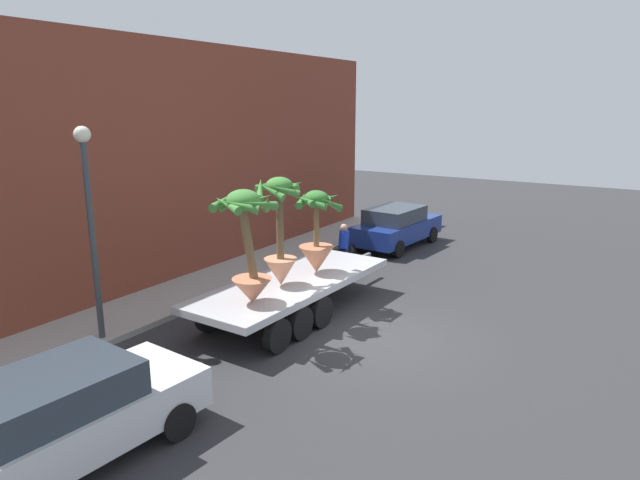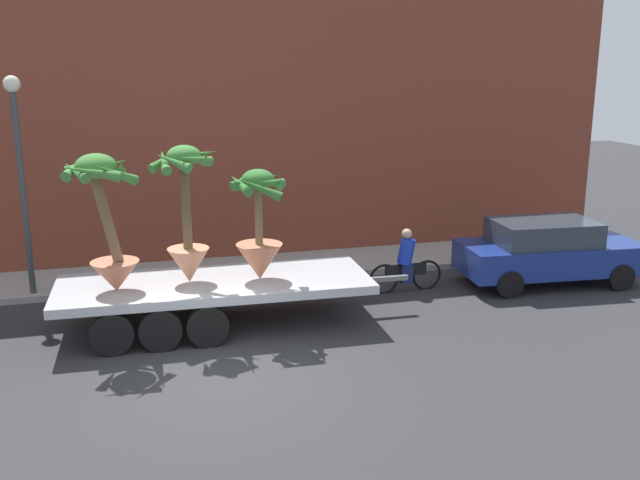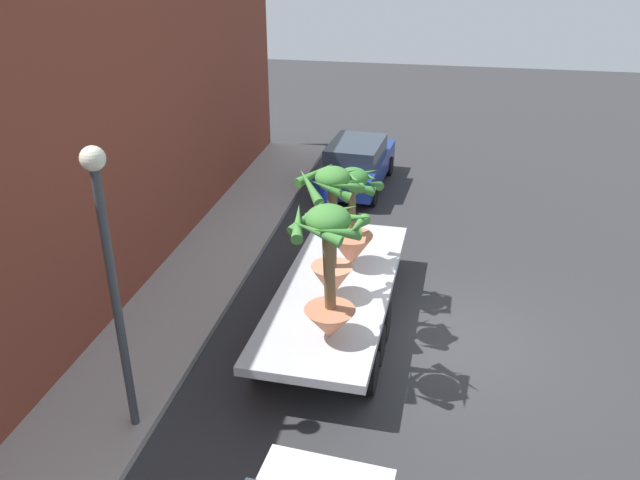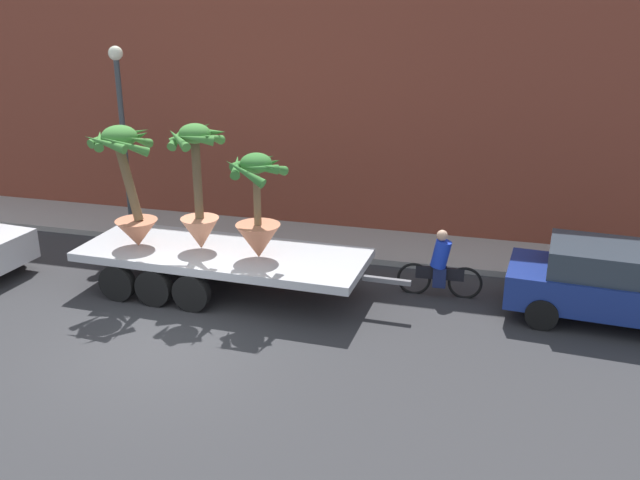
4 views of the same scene
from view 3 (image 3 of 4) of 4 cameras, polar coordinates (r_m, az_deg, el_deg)
name	(u,v)px [view 3 (image 3 of 4)]	position (r m, az deg, el deg)	size (l,w,h in m)	color
ground_plane	(457,341)	(13.59, 12.06, -8.79)	(60.00, 60.00, 0.00)	#2D2D30
sidewalk	(177,307)	(14.60, -12.63, -5.87)	(24.00, 2.20, 0.15)	#A39E99
building_facade	(80,148)	(13.91, -20.57, 7.68)	(24.00, 1.20, 7.29)	brown
flatbed_trailer	(334,300)	(13.19, 1.23, -5.35)	(7.29, 2.46, 0.98)	#B7BABF
potted_palm_rear	(329,273)	(10.88, 0.83, -2.99)	(1.42, 1.48, 2.66)	#C17251
potted_palm_middle	(332,238)	(12.26, 1.05, 0.20)	(1.43, 1.36, 2.74)	tan
potted_palm_front	(352,224)	(13.62, 2.86, 1.41)	(1.18, 1.23, 2.24)	#C17251
cyclist	(326,209)	(17.66, 0.54, 2.77)	(1.84, 0.36, 1.54)	black
parked_car	(357,163)	(20.80, 3.29, 6.84)	(4.45, 2.11, 1.58)	navy
street_lamp	(109,260)	(9.91, -18.26, -1.73)	(0.36, 0.36, 4.83)	#383D42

